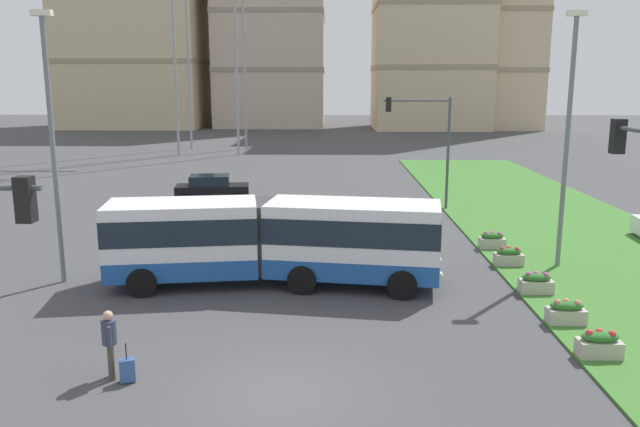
# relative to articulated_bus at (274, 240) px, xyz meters

# --- Properties ---
(ground_plane) EXTENTS (260.00, 260.00, 0.00)m
(ground_plane) POSITION_rel_articulated_bus_xyz_m (0.82, -8.16, -1.65)
(ground_plane) COLOR #424244
(grass_median) EXTENTS (10.00, 70.00, 0.08)m
(grass_median) POSITION_rel_articulated_bus_xyz_m (13.43, 1.84, -1.61)
(grass_median) COLOR #3D752D
(grass_median) RESTS_ON ground_plane
(articulated_bus) EXTENTS (12.05, 3.42, 3.00)m
(articulated_bus) POSITION_rel_articulated_bus_xyz_m (0.00, 0.00, 0.00)
(articulated_bus) COLOR white
(articulated_bus) RESTS_ON ground
(car_black_sedan) EXTENTS (4.58, 2.43, 1.58)m
(car_black_sedan) POSITION_rel_articulated_bus_xyz_m (-5.22, 16.35, -0.90)
(car_black_sedan) COLOR black
(car_black_sedan) RESTS_ON ground
(pedestrian_crossing) EXTENTS (0.36, 0.55, 1.74)m
(pedestrian_crossing) POSITION_rel_articulated_bus_xyz_m (-3.34, -7.44, -0.65)
(pedestrian_crossing) COLOR #4C4238
(pedestrian_crossing) RESTS_ON ground
(rolling_suitcase) EXTENTS (0.42, 0.35, 0.97)m
(rolling_suitcase) POSITION_rel_articulated_bus_xyz_m (-2.89, -7.64, -1.34)
(rolling_suitcase) COLOR #335693
(rolling_suitcase) RESTS_ON ground
(flower_planter_0) EXTENTS (1.10, 0.56, 0.74)m
(flower_planter_0) POSITION_rel_articulated_bus_xyz_m (9.03, -6.16, -1.23)
(flower_planter_0) COLOR #B7AD9E
(flower_planter_0) RESTS_ON grass_median
(flower_planter_1) EXTENTS (1.10, 0.56, 0.74)m
(flower_planter_1) POSITION_rel_articulated_bus_xyz_m (9.03, -3.80, -1.23)
(flower_planter_1) COLOR #B7AD9E
(flower_planter_1) RESTS_ON grass_median
(flower_planter_2) EXTENTS (1.10, 0.56, 0.74)m
(flower_planter_2) POSITION_rel_articulated_bus_xyz_m (9.03, -1.01, -1.23)
(flower_planter_2) COLOR #B7AD9E
(flower_planter_2) RESTS_ON grass_median
(flower_planter_3) EXTENTS (1.10, 0.56, 0.74)m
(flower_planter_3) POSITION_rel_articulated_bus_xyz_m (9.03, 2.36, -1.23)
(flower_planter_3) COLOR #B7AD9E
(flower_planter_3) RESTS_ON grass_median
(flower_planter_4) EXTENTS (1.10, 0.56, 0.74)m
(flower_planter_4) POSITION_rel_articulated_bus_xyz_m (9.03, 4.95, -1.23)
(flower_planter_4) COLOR #B7AD9E
(flower_planter_4) RESTS_ON grass_median
(traffic_light_far_right) EXTENTS (3.78, 0.28, 6.32)m
(traffic_light_far_right) POSITION_rel_articulated_bus_xyz_m (7.45, 13.84, 2.66)
(traffic_light_far_right) COLOR #474C51
(traffic_light_far_right) RESTS_ON ground
(streetlight_left) EXTENTS (0.70, 0.28, 9.50)m
(streetlight_left) POSITION_rel_articulated_bus_xyz_m (-7.68, 0.20, 3.54)
(streetlight_left) COLOR slate
(streetlight_left) RESTS_ON ground
(streetlight_median) EXTENTS (0.70, 0.28, 9.67)m
(streetlight_median) POSITION_rel_articulated_bus_xyz_m (10.93, 2.31, 3.63)
(streetlight_median) COLOR slate
(streetlight_median) RESTS_ON ground
(apartment_tower_centre) EXTENTS (17.38, 15.54, 36.07)m
(apartment_tower_centre) POSITION_rel_articulated_bus_xyz_m (17.51, 79.81, 16.40)
(apartment_tower_centre) COLOR beige
(apartment_tower_centre) RESTS_ON ground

